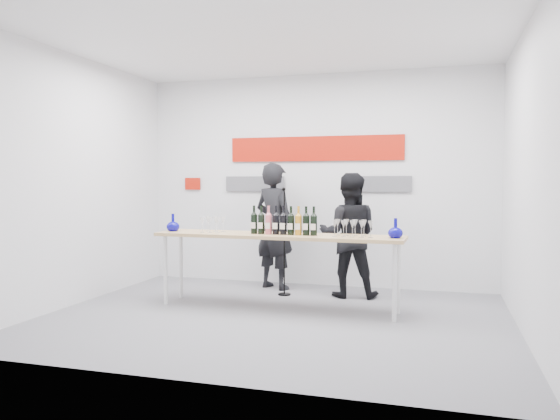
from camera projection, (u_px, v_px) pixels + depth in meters
The scene contains 12 objects.
ground at pixel (274, 318), 5.95m from camera, with size 5.00×5.00×0.00m, color slate.
back_wall at pixel (315, 180), 7.79m from camera, with size 5.00×0.04×3.00m, color silver.
signage at pixel (311, 159), 7.76m from camera, with size 3.38×0.02×0.79m.
tasting_table at pixel (278, 240), 6.32m from camera, with size 2.93×0.66×0.88m.
wine_bottles at pixel (283, 220), 6.25m from camera, with size 0.80×0.10×0.33m.
decanter_left at pixel (173, 222), 6.70m from camera, with size 0.16×0.16×0.21m, color #0A0786, non-canonical shape.
decanter_right at pixel (395, 228), 5.87m from camera, with size 0.16×0.16×0.21m, color #0A0786, non-canonical shape.
glasses_left at pixel (213, 224), 6.56m from camera, with size 0.27×0.23×0.18m.
glasses_right at pixel (352, 228), 6.04m from camera, with size 0.46×0.24×0.18m.
presenter_left at pixel (274, 226), 7.53m from camera, with size 0.63×0.42×1.74m, color black.
presenter_right at pixel (349, 235), 7.00m from camera, with size 0.77×0.60×1.59m, color black.
mic_stand at pixel (284, 262), 7.11m from camera, with size 0.16×0.16×1.41m.
Camera 1 is at (1.71, -5.62, 1.48)m, focal length 35.00 mm.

